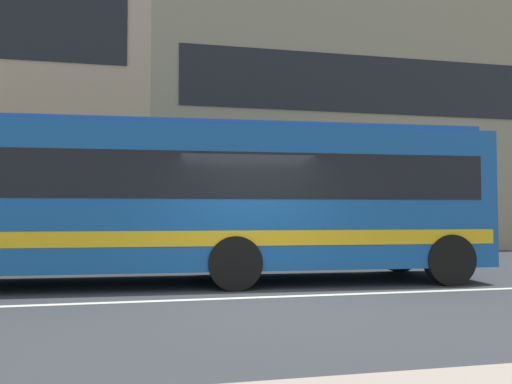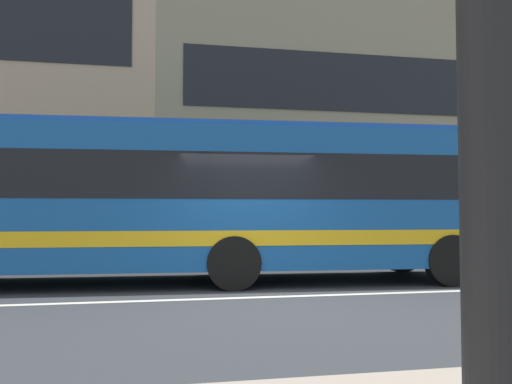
{
  "view_description": "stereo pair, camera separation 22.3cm",
  "coord_description": "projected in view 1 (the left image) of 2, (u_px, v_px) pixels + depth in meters",
  "views": [
    {
      "loc": [
        -1.8,
        -8.32,
        1.42
      ],
      "look_at": [
        0.35,
        1.8,
        1.85
      ],
      "focal_mm": 35.35,
      "sensor_mm": 36.0,
      "label": 1
    },
    {
      "loc": [
        -1.58,
        -8.36,
        1.42
      ],
      "look_at": [
        0.35,
        1.8,
        1.85
      ],
      "focal_mm": 35.35,
      "sensor_mm": 36.0,
      "label": 2
    }
  ],
  "objects": [
    {
      "name": "lane_centre_line",
      "position": [
        258.0,
        297.0,
        8.44
      ],
      "size": [
        60.0,
        0.16,
        0.01
      ],
      "primitive_type": "cube",
      "color": "silver",
      "rests_on": "ground_plane"
    },
    {
      "name": "transit_bus",
      "position": [
        193.0,
        197.0,
        10.32
      ],
      "size": [
        12.11,
        3.2,
        3.18
      ],
      "color": "#16519B",
      "rests_on": "ground_plane"
    },
    {
      "name": "hedge_row_far",
      "position": [
        146.0,
        252.0,
        13.3
      ],
      "size": [
        14.1,
        1.1,
        0.79
      ],
      "primitive_type": "cube",
      "color": "#316132",
      "rests_on": "ground_plane"
    },
    {
      "name": "ground_plane",
      "position": [
        258.0,
        298.0,
        8.44
      ],
      "size": [
        160.0,
        160.0,
        0.0
      ],
      "primitive_type": "plane",
      "color": "#32363B"
    },
    {
      "name": "apartment_block_right",
      "position": [
        399.0,
        132.0,
        23.89
      ],
      "size": [
        23.18,
        9.95,
        10.5
      ],
      "color": "gray",
      "rests_on": "ground_plane"
    }
  ]
}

